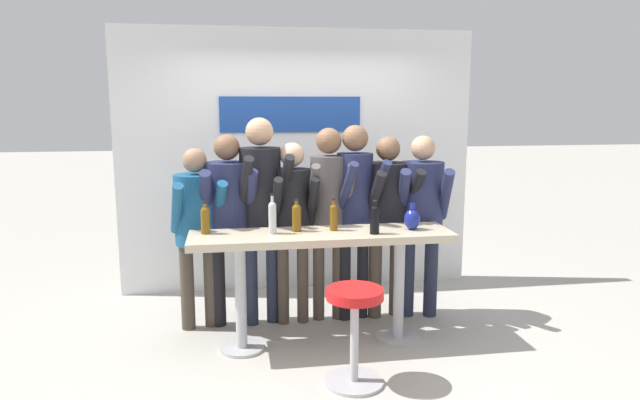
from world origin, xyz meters
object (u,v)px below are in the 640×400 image
at_px(wine_bottle_2, 272,216).
at_px(wine_bottle_1, 297,216).
at_px(person_center_right, 329,201).
at_px(person_right, 355,199).
at_px(wine_bottle_4, 375,218).
at_px(tasting_table, 322,253).
at_px(person_center_left, 261,197).
at_px(person_far_right, 387,208).
at_px(person_rightmost, 421,207).
at_px(person_far_left, 197,219).
at_px(person_left, 229,210).
at_px(wine_bottle_0, 205,219).
at_px(decorative_vase, 412,219).
at_px(wine_bottle_3, 334,216).
at_px(bar_stool, 355,321).
at_px(person_center, 293,213).

bearing_deg(wine_bottle_2, wine_bottle_1, 14.43).
bearing_deg(wine_bottle_1, person_center_right, 53.64).
distance_m(person_right, wine_bottle_4, 0.63).
bearing_deg(person_center_right, tasting_table, -104.36).
bearing_deg(person_center_left, wine_bottle_1, -71.09).
relative_size(tasting_table, wine_bottle_2, 6.54).
xyz_separation_m(person_far_right, person_rightmost, (0.31, -0.05, 0.00)).
height_order(person_far_left, person_center_left, person_center_left).
bearing_deg(person_center_left, tasting_table, -60.38).
relative_size(person_center_right, person_far_right, 1.05).
xyz_separation_m(tasting_table, person_left, (-0.73, 0.54, 0.27)).
bearing_deg(wine_bottle_0, wine_bottle_1, -2.38).
xyz_separation_m(person_right, decorative_vase, (0.36, -0.52, -0.09)).
distance_m(person_left, person_right, 1.12).
bearing_deg(wine_bottle_2, tasting_table, -3.56).
xyz_separation_m(person_left, wine_bottle_1, (0.54, -0.47, 0.02)).
bearing_deg(person_center_left, person_far_right, -10.41).
distance_m(person_center_left, person_center_right, 0.60).
relative_size(person_center_right, wine_bottle_3, 6.67).
relative_size(bar_stool, wine_bottle_2, 2.18).
height_order(tasting_table, person_center, person_center).
height_order(person_right, person_rightmost, person_right).
xyz_separation_m(person_center_right, wine_bottle_0, (-1.06, -0.44, -0.03)).
bearing_deg(decorative_vase, bar_stool, -132.26).
bearing_deg(person_far_right, person_far_left, 173.16).
bearing_deg(wine_bottle_4, decorative_vase, 16.81).
relative_size(person_far_right, wine_bottle_1, 6.30).
height_order(wine_bottle_1, decorative_vase, wine_bottle_1).
bearing_deg(person_far_left, person_center, -13.17).
xyz_separation_m(tasting_table, person_center_right, (0.15, 0.54, 0.32)).
relative_size(bar_stool, wine_bottle_1, 2.64).
bearing_deg(person_far_right, wine_bottle_3, -148.12).
xyz_separation_m(tasting_table, person_rightmost, (1.00, 0.49, 0.26)).
distance_m(person_center, person_far_right, 0.87).
height_order(person_left, wine_bottle_2, person_left).
height_order(wine_bottle_0, wine_bottle_3, wine_bottle_3).
bearing_deg(bar_stool, person_far_left, 132.67).
height_order(bar_stool, person_rightmost, person_rightmost).
distance_m(wine_bottle_1, decorative_vase, 0.94).
relative_size(person_center_right, wine_bottle_4, 6.48).
relative_size(person_right, wine_bottle_2, 5.53).
height_order(person_left, wine_bottle_1, person_left).
xyz_separation_m(person_left, wine_bottle_2, (0.34, -0.52, 0.04)).
bearing_deg(wine_bottle_0, person_rightmost, 11.36).
bearing_deg(person_right, person_center_left, 167.23).
height_order(bar_stool, person_right, person_right).
bearing_deg(person_far_right, wine_bottle_4, -121.10).
distance_m(tasting_table, person_far_left, 1.15).
relative_size(bar_stool, wine_bottle_0, 2.72).
bearing_deg(person_right, person_far_right, -8.38).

